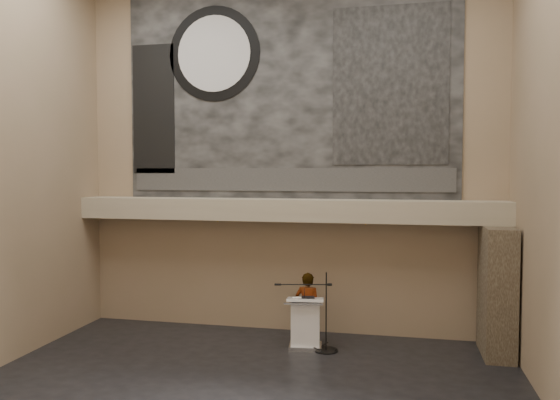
# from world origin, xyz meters

# --- Properties ---
(floor) EXTENTS (10.00, 10.00, 0.00)m
(floor) POSITION_xyz_m (0.00, 0.00, 0.00)
(floor) COLOR black
(floor) RESTS_ON ground
(wall_back) EXTENTS (10.00, 0.02, 8.50)m
(wall_back) POSITION_xyz_m (0.00, 4.00, 4.25)
(wall_back) COLOR #8B7658
(wall_back) RESTS_ON floor
(wall_front) EXTENTS (10.00, 0.02, 8.50)m
(wall_front) POSITION_xyz_m (0.00, -4.00, 4.25)
(wall_front) COLOR #8B7658
(wall_front) RESTS_ON floor
(soffit) EXTENTS (10.00, 0.80, 0.50)m
(soffit) POSITION_xyz_m (0.00, 3.60, 2.95)
(soffit) COLOR tan
(soffit) RESTS_ON wall_back
(sprinkler_left) EXTENTS (0.04, 0.04, 0.06)m
(sprinkler_left) POSITION_xyz_m (-1.60, 3.55, 2.67)
(sprinkler_left) COLOR #B2893D
(sprinkler_left) RESTS_ON soffit
(sprinkler_right) EXTENTS (0.04, 0.04, 0.06)m
(sprinkler_right) POSITION_xyz_m (1.90, 3.55, 2.67)
(sprinkler_right) COLOR #B2893D
(sprinkler_right) RESTS_ON soffit
(banner) EXTENTS (8.00, 0.05, 5.00)m
(banner) POSITION_xyz_m (0.00, 3.97, 5.70)
(banner) COLOR black
(banner) RESTS_ON wall_back
(banner_text_strip) EXTENTS (7.76, 0.02, 0.55)m
(banner_text_strip) POSITION_xyz_m (0.00, 3.93, 3.65)
(banner_text_strip) COLOR #303030
(banner_text_strip) RESTS_ON banner
(banner_clock_rim) EXTENTS (2.30, 0.02, 2.30)m
(banner_clock_rim) POSITION_xyz_m (-1.80, 3.93, 6.70)
(banner_clock_rim) COLOR black
(banner_clock_rim) RESTS_ON banner
(banner_clock_face) EXTENTS (1.84, 0.02, 1.84)m
(banner_clock_face) POSITION_xyz_m (-1.80, 3.91, 6.70)
(banner_clock_face) COLOR silver
(banner_clock_face) RESTS_ON banner
(banner_building_print) EXTENTS (2.60, 0.02, 3.60)m
(banner_building_print) POSITION_xyz_m (2.40, 3.93, 5.80)
(banner_building_print) COLOR black
(banner_building_print) RESTS_ON banner
(banner_brick_print) EXTENTS (1.10, 0.02, 3.20)m
(banner_brick_print) POSITION_xyz_m (-3.40, 3.93, 5.40)
(banner_brick_print) COLOR black
(banner_brick_print) RESTS_ON banner
(stone_pier) EXTENTS (0.60, 1.40, 2.70)m
(stone_pier) POSITION_xyz_m (4.65, 3.15, 1.35)
(stone_pier) COLOR #403527
(stone_pier) RESTS_ON floor
(lectern) EXTENTS (0.85, 0.65, 1.14)m
(lectern) POSITION_xyz_m (0.67, 2.73, 0.55)
(lectern) COLOR silver
(lectern) RESTS_ON floor
(binder) EXTENTS (0.31, 0.27, 0.04)m
(binder) POSITION_xyz_m (0.73, 2.69, 1.12)
(binder) COLOR black
(binder) RESTS_ON lectern
(papers) EXTENTS (0.27, 0.31, 0.00)m
(papers) POSITION_xyz_m (0.50, 2.67, 1.10)
(papers) COLOR white
(papers) RESTS_ON lectern
(speaker_person) EXTENTS (0.62, 0.45, 1.59)m
(speaker_person) POSITION_xyz_m (0.66, 3.10, 0.80)
(speaker_person) COLOR silver
(speaker_person) RESTS_ON floor
(mic_stand) EXTENTS (1.33, 0.52, 1.70)m
(mic_stand) POSITION_xyz_m (1.10, 2.64, 0.24)
(mic_stand) COLOR black
(mic_stand) RESTS_ON floor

